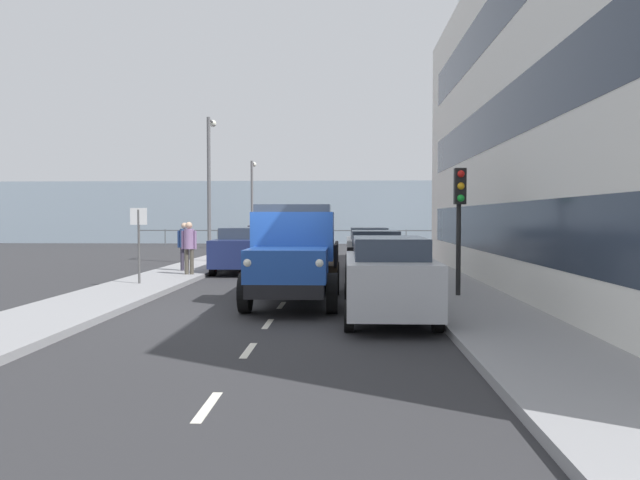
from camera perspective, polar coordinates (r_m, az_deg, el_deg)
name	(u,v)px	position (r m, az deg, el deg)	size (l,w,h in m)	color
ground_plane	(306,271)	(23.64, -1.32, -2.98)	(80.00, 80.00, 0.00)	#2D2D30
sidewalk_left	(423,270)	(23.77, 9.67, -2.80)	(2.32, 43.59, 0.15)	gray
sidewalk_right	(191,269)	(24.36, -12.04, -2.70)	(2.32, 43.59, 0.15)	gray
road_centreline_markings	(304,274)	(22.56, -1.50, -3.22)	(0.12, 38.22, 0.01)	silver
building_terrace	(606,112)	(18.76, 25.42, 10.86)	(6.12, 24.46, 10.06)	silver
sea_horizon	(326,212)	(48.31, 0.62, 2.63)	(80.00, 0.80, 5.00)	#8C9EAD
seawall_railing	(325,233)	(44.73, 0.47, 0.64)	(28.08, 0.08, 1.20)	#4C5156
truck_vintage_blue	(294,256)	(14.65, -2.51, -1.55)	(2.17, 5.64, 2.43)	black
car_silver_kerbside_near	(388,277)	(12.59, 6.45, -3.46)	(1.82, 4.47, 1.72)	#B7BABF
car_black_kerbside_1	(375,257)	(18.53, 5.17, -1.65)	(1.78, 3.98, 1.72)	black
car_white_kerbside_2	(368,249)	(23.60, 4.59, -0.82)	(1.77, 4.54, 1.72)	white
car_navy_oppositeside_0	(242,249)	(23.37, -7.35, -0.86)	(1.84, 4.40, 1.72)	navy
car_red_oppositeside_1	(266,242)	(30.12, -5.14, -0.17)	(1.91, 4.36, 1.72)	#B21E1E
car_maroon_oppositeside_2	(280,237)	(36.61, -3.79, 0.25)	(1.83, 4.18, 1.72)	maroon
pedestrian_couple_b	(189,243)	(21.30, -12.26, -0.31)	(0.53, 0.34, 1.81)	#4C473D
pedestrian_with_bag	(185,242)	(22.81, -12.66, -0.21)	(0.53, 0.34, 1.77)	#383342
traffic_light_near	(460,203)	(15.55, 13.04, 3.39)	(0.28, 0.41, 3.20)	black
lamp_post_promenade	(210,176)	(27.95, -10.38, 6.00)	(0.32, 1.14, 6.48)	#59595B
lamp_post_far	(252,195)	(39.42, -6.40, 4.24)	(0.32, 1.14, 5.60)	#59595B
street_sign	(139,232)	(18.75, -16.74, 0.72)	(0.50, 0.07, 2.25)	#4C4C4C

